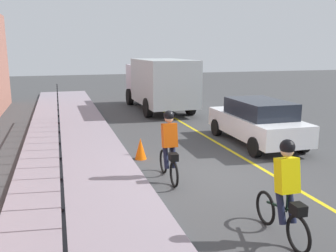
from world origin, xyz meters
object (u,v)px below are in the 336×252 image
Objects in this scene: cyclist_lead at (169,146)px; patrol_sedan at (257,121)px; cyclist_follow at (285,191)px; box_truck_background at (159,82)px; traffic_cone_near at (141,149)px.

cyclist_lead is 0.41× the size of patrol_sedan.
box_truck_background is (13.94, -1.63, 0.64)m from cyclist_follow.
traffic_cone_near is (2.05, 0.29, -0.59)m from cyclist_lead.
traffic_cone_near is at bearing 98.87° from patrol_sedan.
cyclist_lead is 10.92m from box_truck_background.
traffic_cone_near is (-8.52, 2.97, -1.23)m from box_truck_background.
cyclist_lead is at bearing -172.05° from traffic_cone_near.
cyclist_lead is 2.81× the size of traffic_cone_near.
patrol_sedan is (6.02, -3.00, -0.09)m from cyclist_follow.
cyclist_lead is at bearing 124.15° from patrol_sedan.
patrol_sedan is at bearing -170.97° from box_truck_background.
cyclist_lead is at bearing 164.95° from box_truck_background.
patrol_sedan is 8.07m from box_truck_background.
cyclist_follow is 0.27× the size of box_truck_background.
box_truck_background is (7.92, 1.37, 0.73)m from patrol_sedan.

